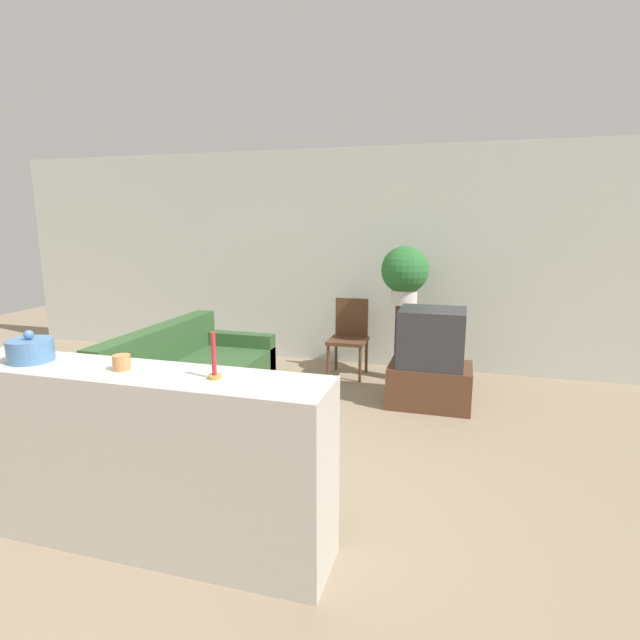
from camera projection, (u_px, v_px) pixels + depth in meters
ground_plane at (192, 492)px, 3.42m from camera, size 14.00×14.00×0.00m
wall_back at (325, 258)px, 6.39m from camera, size 9.00×0.06×2.70m
couch at (190, 382)px, 4.83m from camera, size 0.94×1.90×0.82m
tv_stand at (430, 385)px, 5.00m from camera, size 0.81×0.58×0.41m
television at (431, 337)px, 4.91m from camera, size 0.64×0.55×0.56m
wooden_chair at (349, 333)px, 5.95m from camera, size 0.44×0.44×0.91m
plant_stand at (402, 342)px, 5.75m from camera, size 0.19×0.19×0.89m
potted_plant at (405, 272)px, 5.59m from camera, size 0.53×0.53×0.66m
foreground_counter at (137, 458)px, 2.81m from camera, size 2.24×0.44×1.03m
decorative_bowl at (30, 350)px, 2.88m from camera, size 0.25×0.25×0.18m
candle_jar at (122, 362)px, 2.72m from camera, size 0.10×0.10×0.08m
candlestick at (214, 364)px, 2.56m from camera, size 0.07×0.07×0.24m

